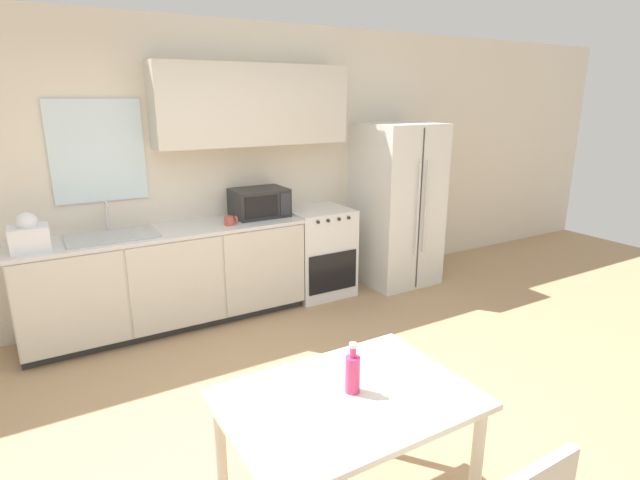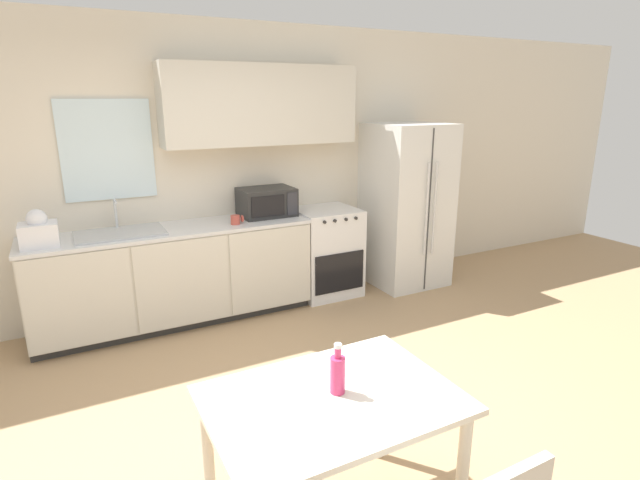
{
  "view_description": "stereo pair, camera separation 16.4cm",
  "coord_description": "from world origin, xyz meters",
  "px_view_note": "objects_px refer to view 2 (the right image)",
  "views": [
    {
      "loc": [
        -1.19,
        -2.33,
        2.02
      ],
      "look_at": [
        0.51,
        0.57,
        1.05
      ],
      "focal_mm": 28.0,
      "sensor_mm": 36.0,
      "label": 1
    },
    {
      "loc": [
        -1.05,
        -2.41,
        2.02
      ],
      "look_at": [
        0.51,
        0.57,
        1.05
      ],
      "focal_mm": 28.0,
      "sensor_mm": 36.0,
      "label": 2
    }
  ],
  "objects_px": {
    "microwave": "(267,202)",
    "dining_table": "(332,418)",
    "refrigerator": "(406,205)",
    "drink_bottle": "(338,373)",
    "coffee_mug": "(236,220)",
    "oven_range": "(326,252)"
  },
  "relations": [
    {
      "from": "refrigerator",
      "to": "dining_table",
      "type": "relative_size",
      "value": 1.59
    },
    {
      "from": "dining_table",
      "to": "drink_bottle",
      "type": "relative_size",
      "value": 4.59
    },
    {
      "from": "refrigerator",
      "to": "coffee_mug",
      "type": "xyz_separation_m",
      "value": [
        -1.94,
        -0.03,
        0.06
      ]
    },
    {
      "from": "drink_bottle",
      "to": "dining_table",
      "type": "bearing_deg",
      "value": -149.21
    },
    {
      "from": "oven_range",
      "to": "dining_table",
      "type": "bearing_deg",
      "value": -117.74
    },
    {
      "from": "oven_range",
      "to": "coffee_mug",
      "type": "distance_m",
      "value": 1.11
    },
    {
      "from": "refrigerator",
      "to": "drink_bottle",
      "type": "xyz_separation_m",
      "value": [
        -2.33,
        -2.59,
        -0.05
      ]
    },
    {
      "from": "refrigerator",
      "to": "microwave",
      "type": "bearing_deg",
      "value": 174.13
    },
    {
      "from": "coffee_mug",
      "to": "dining_table",
      "type": "bearing_deg",
      "value": -99.36
    },
    {
      "from": "dining_table",
      "to": "drink_bottle",
      "type": "height_order",
      "value": "drink_bottle"
    },
    {
      "from": "oven_range",
      "to": "dining_table",
      "type": "distance_m",
      "value": 3.06
    },
    {
      "from": "microwave",
      "to": "dining_table",
      "type": "relative_size",
      "value": 0.47
    },
    {
      "from": "refrigerator",
      "to": "dining_table",
      "type": "xyz_separation_m",
      "value": [
        -2.37,
        -2.61,
        -0.25
      ]
    },
    {
      "from": "oven_range",
      "to": "microwave",
      "type": "xyz_separation_m",
      "value": [
        -0.62,
        0.07,
        0.58
      ]
    },
    {
      "from": "refrigerator",
      "to": "microwave",
      "type": "relative_size",
      "value": 3.4
    },
    {
      "from": "oven_range",
      "to": "coffee_mug",
      "type": "bearing_deg",
      "value": -173.18
    },
    {
      "from": "drink_bottle",
      "to": "oven_range",
      "type": "bearing_deg",
      "value": 62.72
    },
    {
      "from": "coffee_mug",
      "to": "drink_bottle",
      "type": "distance_m",
      "value": 2.59
    },
    {
      "from": "oven_range",
      "to": "dining_table",
      "type": "relative_size",
      "value": 0.83
    },
    {
      "from": "microwave",
      "to": "dining_table",
      "type": "bearing_deg",
      "value": -106.17
    },
    {
      "from": "drink_bottle",
      "to": "coffee_mug",
      "type": "bearing_deg",
      "value": 81.42
    },
    {
      "from": "oven_range",
      "to": "refrigerator",
      "type": "xyz_separation_m",
      "value": [
        0.95,
        -0.09,
        0.42
      ]
    }
  ]
}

